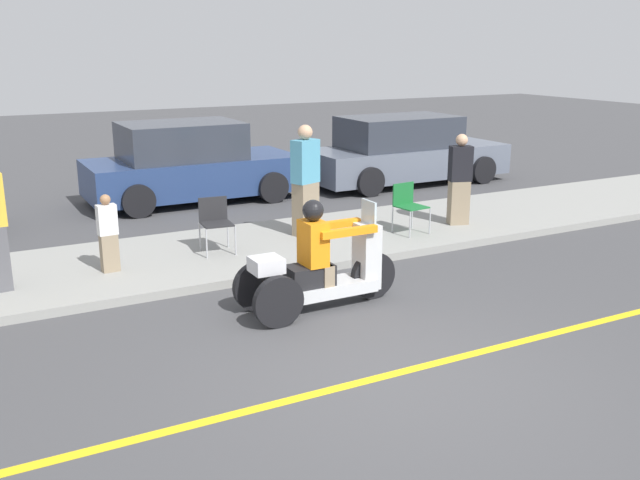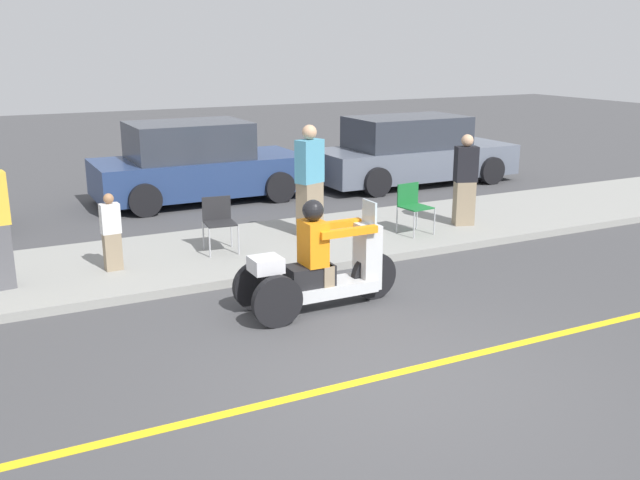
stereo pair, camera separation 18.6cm
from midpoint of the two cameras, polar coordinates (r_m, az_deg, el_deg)
The scene contains 11 objects.
ground_plane at distance 7.28m, azimuth 5.15°, elevation -10.64°, with size 60.00×60.00×0.00m, color #424244.
lane_stripe at distance 7.39m, azimuth 6.61°, elevation -10.24°, with size 24.00×0.12×0.01m.
sidewalk_strip at distance 11.12m, azimuth -7.90°, elevation -1.04°, with size 28.00×2.80×0.12m.
motorcycle_trike at distance 8.77m, azimuth -0.64°, elevation -2.40°, with size 2.10×0.72×1.39m.
spectator_by_tree at distance 11.63m, azimuth -1.63°, elevation 4.59°, with size 0.50×0.39×1.82m.
spectator_far_back at distance 12.60m, azimuth 10.70°, elevation 4.65°, with size 0.43×0.33×1.58m.
spectator_end_of_line at distance 10.27m, azimuth -17.09°, elevation 0.41°, with size 0.27×0.17×1.09m.
folding_chair_curbside at distance 11.98m, azimuth 6.59°, elevation 2.99°, with size 0.51×0.51×0.82m.
folding_chair_set_back at distance 10.92m, azimuth -8.87°, elevation 1.68°, with size 0.51×0.51×0.82m.
parked_car_lot_center at distance 15.05m, azimuth -10.78°, elevation 5.94°, with size 4.29×2.10×1.64m.
parked_car_lot_far at distance 16.82m, azimuth 6.42°, elevation 7.01°, with size 4.80×1.98×1.57m.
Camera 1 is at (-3.72, -5.39, 3.20)m, focal length 40.00 mm.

